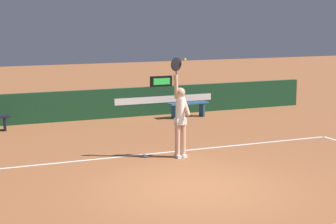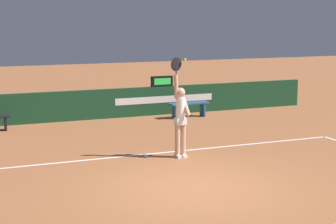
{
  "view_description": "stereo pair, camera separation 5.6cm",
  "coord_description": "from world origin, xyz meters",
  "px_view_note": "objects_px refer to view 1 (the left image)",
  "views": [
    {
      "loc": [
        -4.71,
        -10.0,
        3.45
      ],
      "look_at": [
        0.46,
        2.48,
        1.14
      ],
      "focal_mm": 60.35,
      "sensor_mm": 36.0,
      "label": 1
    },
    {
      "loc": [
        -4.65,
        -10.02,
        3.45
      ],
      "look_at": [
        0.46,
        2.48,
        1.14
      ],
      "focal_mm": 60.35,
      "sensor_mm": 36.0,
      "label": 2
    }
  ],
  "objects_px": {
    "speed_display": "(161,81)",
    "tennis_ball": "(185,60)",
    "courtside_bench_far": "(188,106)",
    "tennis_player": "(180,116)"
  },
  "relations": [
    {
      "from": "speed_display",
      "to": "courtside_bench_far",
      "type": "height_order",
      "value": "speed_display"
    },
    {
      "from": "tennis_player",
      "to": "tennis_ball",
      "type": "height_order",
      "value": "tennis_player"
    },
    {
      "from": "speed_display",
      "to": "tennis_ball",
      "type": "xyz_separation_m",
      "value": [
        -1.75,
        -5.91,
        1.23
      ]
    },
    {
      "from": "speed_display",
      "to": "courtside_bench_far",
      "type": "relative_size",
      "value": 0.55
    },
    {
      "from": "speed_display",
      "to": "tennis_player",
      "type": "height_order",
      "value": "tennis_player"
    },
    {
      "from": "tennis_ball",
      "to": "courtside_bench_far",
      "type": "relative_size",
      "value": 0.05
    },
    {
      "from": "speed_display",
      "to": "tennis_ball",
      "type": "distance_m",
      "value": 6.29
    },
    {
      "from": "speed_display",
      "to": "tennis_ball",
      "type": "height_order",
      "value": "tennis_ball"
    },
    {
      "from": "speed_display",
      "to": "tennis_ball",
      "type": "relative_size",
      "value": 11.51
    },
    {
      "from": "tennis_player",
      "to": "tennis_ball",
      "type": "bearing_deg",
      "value": -29.9
    }
  ]
}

